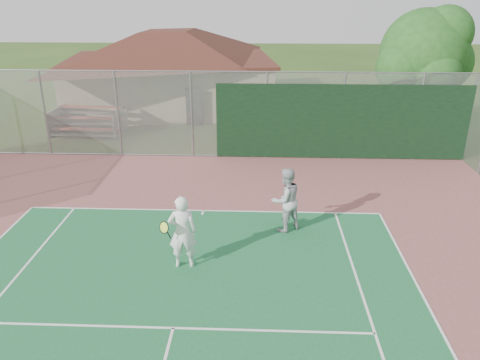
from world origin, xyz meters
name	(u,v)px	position (x,y,z in m)	size (l,w,h in m)	color
back_fence	(269,118)	(2.11, 16.98, 1.67)	(20.08, 0.11, 3.53)	gray
clubhouse	(170,62)	(-3.36, 25.39, 2.62)	(12.90, 9.50, 5.16)	tan
bleachers	(88,121)	(-6.42, 20.09, 0.63)	(3.28, 2.08, 1.20)	#A53C26
tree	(426,56)	(8.61, 19.03, 3.88)	(4.23, 4.01, 5.90)	#382114
player_white_front	(182,233)	(-0.13, 8.74, 0.96)	(0.95, 0.75, 1.91)	white
player_grey_back	(286,200)	(2.49, 10.75, 0.94)	(1.15, 1.09, 1.88)	#ACAFB2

